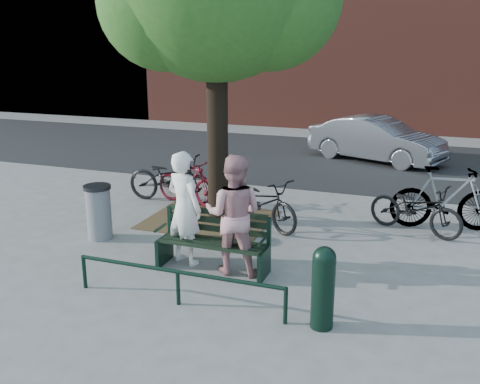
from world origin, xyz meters
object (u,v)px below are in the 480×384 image
at_px(person_left, 184,208).
at_px(parked_car, 376,139).
at_px(park_bench, 214,240).
at_px(bollard, 323,285).
at_px(bicycle_c, 262,202).
at_px(litter_bin, 99,212).
at_px(person_right, 234,215).

bearing_deg(person_left, parked_car, -83.13).
xyz_separation_m(park_bench, person_left, (-0.54, 0.07, 0.44)).
relative_size(park_bench, person_left, 0.95).
relative_size(person_left, parked_car, 0.46).
distance_m(bollard, bicycle_c, 3.80).
height_order(bollard, litter_bin, bollard).
distance_m(litter_bin, bicycle_c, 3.02).
relative_size(park_bench, bollard, 1.62).
height_order(person_right, parked_car, person_right).
relative_size(person_right, bicycle_c, 0.99).
relative_size(person_right, litter_bin, 1.87).
relative_size(bicycle_c, parked_car, 0.47).
bearing_deg(person_right, park_bench, -8.14).
height_order(person_left, person_right, person_right).
xyz_separation_m(park_bench, parked_car, (1.50, 8.78, 0.17)).
bearing_deg(park_bench, litter_bin, 168.05).
xyz_separation_m(bollard, litter_bin, (-4.41, 1.72, -0.07)).
relative_size(litter_bin, parked_car, 0.25).
height_order(bollard, bicycle_c, bollard).
distance_m(person_left, litter_bin, 2.02).
bearing_deg(litter_bin, person_right, -10.65).
distance_m(park_bench, parked_car, 8.91).
bearing_deg(person_left, bollard, 172.94).
distance_m(person_left, bollard, 2.81).
bearing_deg(litter_bin, bollard, -21.33).
relative_size(bollard, parked_car, 0.27).
bearing_deg(bollard, park_bench, 148.36).
height_order(park_bench, person_right, person_right).
bearing_deg(person_right, bicycle_c, -91.58).
distance_m(person_right, parked_car, 8.86).
distance_m(person_left, person_right, 0.87).
bearing_deg(park_bench, parked_car, 80.28).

